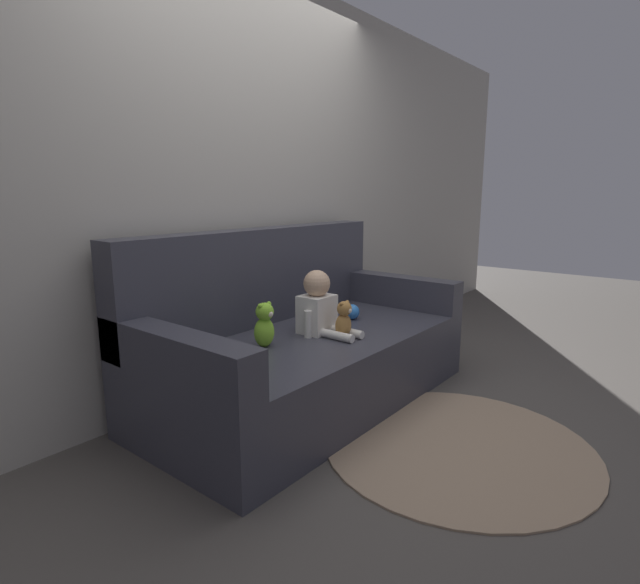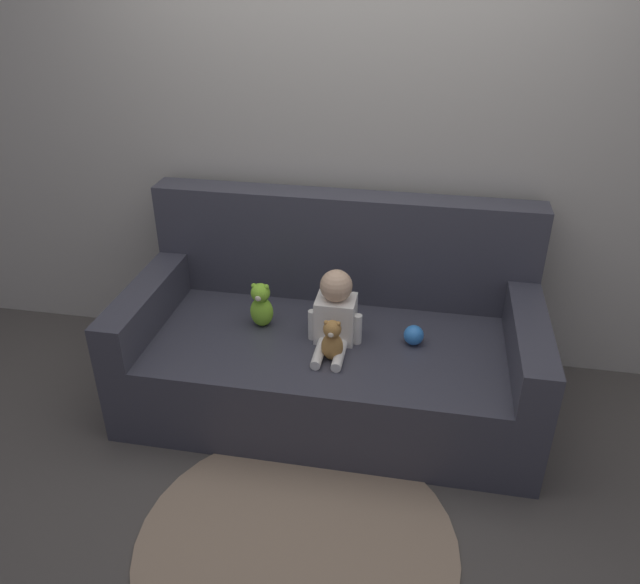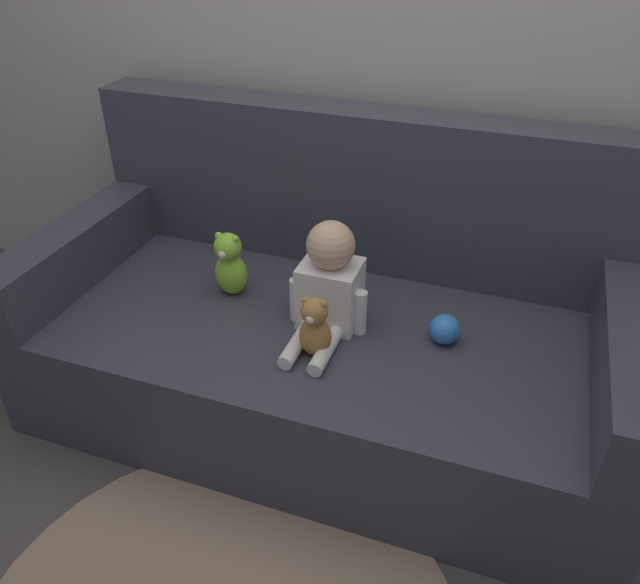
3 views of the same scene
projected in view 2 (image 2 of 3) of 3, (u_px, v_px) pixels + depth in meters
name	position (u px, v px, depth m)	size (l,w,h in m)	color
ground_plane	(330.00, 401.00, 3.32)	(12.00, 12.00, 0.00)	#4C4742
wall_back	(351.00, 129.00, 3.19)	(8.00, 0.05, 2.60)	#ADA89E
couch	(333.00, 342.00, 3.23)	(2.03, 1.00, 1.01)	#383842
person_baby	(335.00, 312.00, 3.00)	(0.26, 0.37, 0.37)	white
teddy_bear_brown	(332.00, 340.00, 2.88)	(0.10, 0.10, 0.21)	#AD7A3D
plush_toy_side	(261.00, 305.00, 3.13)	(0.12, 0.11, 0.24)	#8CD133
toy_ball	(414.00, 335.00, 3.02)	(0.10, 0.10, 0.10)	#337FDB
floor_rug	(297.00, 544.00, 2.52)	(1.31, 1.31, 0.01)	gray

